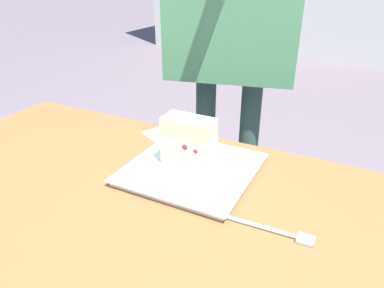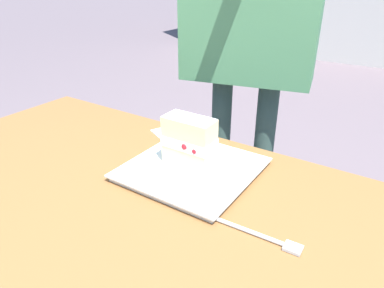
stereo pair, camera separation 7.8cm
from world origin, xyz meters
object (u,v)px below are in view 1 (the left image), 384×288
Objects in this scene: cake_slice at (189,142)px; dessert_fork at (273,230)px; dessert_plate at (192,169)px; patio_table at (161,265)px; paper_napkin at (163,135)px.

dessert_fork is at bearing -28.03° from cake_slice.
dessert_fork is at bearing -27.91° from dessert_plate.
cake_slice is at bearing 101.86° from patio_table.
dessert_fork is 0.46m from paper_napkin.
patio_table is at bearing -59.77° from paper_napkin.
dessert_fork is (0.23, -0.12, -0.07)m from cake_slice.
patio_table is 0.40m from paper_napkin.
patio_table is at bearing -78.14° from cake_slice.
paper_napkin is (-0.19, 0.33, 0.10)m from patio_table.
cake_slice is at bearing 151.97° from dessert_fork.
cake_slice reaches higher than patio_table.
dessert_plate is at bearing -30.33° from cake_slice.
cake_slice reaches higher than paper_napkin.
patio_table is 8.47× the size of dessert_fork.
dessert_fork is (0.22, -0.12, -0.00)m from dessert_plate.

